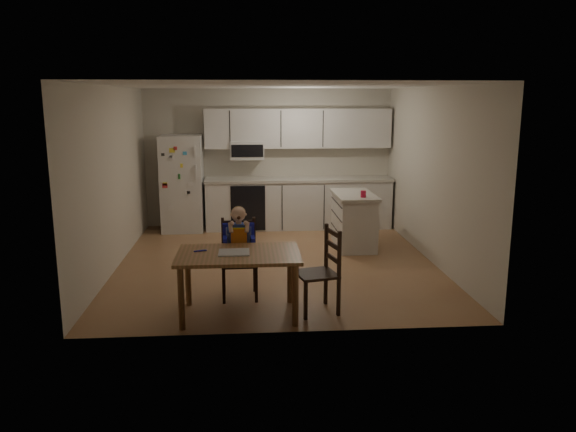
% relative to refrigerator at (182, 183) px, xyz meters
% --- Properties ---
extents(room, '(4.52, 5.01, 2.51)m').
position_rel_refrigerator_xyz_m(room, '(1.55, -1.67, 0.40)').
color(room, '#9C6A45').
rests_on(room, ground).
extents(refrigerator, '(0.72, 0.70, 1.70)m').
position_rel_refrigerator_xyz_m(refrigerator, '(0.00, 0.00, 0.00)').
color(refrigerator, silver).
rests_on(refrigerator, ground).
extents(kitchen_run, '(3.37, 0.62, 2.15)m').
position_rel_refrigerator_xyz_m(kitchen_run, '(2.05, 0.09, 0.03)').
color(kitchen_run, silver).
rests_on(kitchen_run, ground).
extents(kitchen_island, '(0.61, 1.16, 0.86)m').
position_rel_refrigerator_xyz_m(kitchen_island, '(2.83, -1.35, -0.42)').
color(kitchen_island, silver).
rests_on(kitchen_island, ground).
extents(red_cup, '(0.08, 0.08, 0.10)m').
position_rel_refrigerator_xyz_m(red_cup, '(2.90, -1.70, 0.06)').
color(red_cup, red).
rests_on(red_cup, kitchen_island).
extents(dining_table, '(1.32, 0.85, 0.71)m').
position_rel_refrigerator_xyz_m(dining_table, '(1.03, -4.15, -0.24)').
color(dining_table, brown).
rests_on(dining_table, ground).
extents(napkin, '(0.33, 0.29, 0.01)m').
position_rel_refrigerator_xyz_m(napkin, '(0.99, -4.15, -0.14)').
color(napkin, '#BCBCC1').
rests_on(napkin, dining_table).
extents(toddler_spoon, '(0.12, 0.06, 0.02)m').
position_rel_refrigerator_xyz_m(toddler_spoon, '(0.61, -4.06, -0.13)').
color(toddler_spoon, '#2125C2').
rests_on(toddler_spoon, dining_table).
extents(chair_booster, '(0.43, 0.43, 1.10)m').
position_rel_refrigerator_xyz_m(chair_booster, '(1.03, -3.54, -0.18)').
color(chair_booster, black).
rests_on(chair_booster, ground).
extents(chair_side, '(0.51, 0.51, 0.95)m').
position_rel_refrigerator_xyz_m(chair_side, '(1.98, -4.09, -0.31)').
color(chair_side, black).
rests_on(chair_side, ground).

